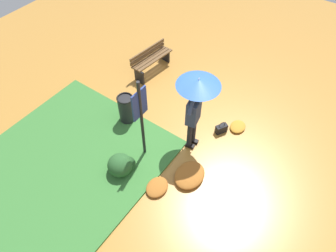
{
  "coord_description": "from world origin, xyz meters",
  "views": [
    {
      "loc": [
        -4.26,
        -2.19,
        6.08
      ],
      "look_at": [
        -0.69,
        0.36,
        0.85
      ],
      "focal_mm": 32.31,
      "sensor_mm": 36.0,
      "label": 1
    }
  ],
  "objects_px": {
    "info_sign_post": "(141,113)",
    "handbag": "(221,129)",
    "park_bench": "(151,60)",
    "trash_bin": "(126,109)",
    "person_with_umbrella": "(196,97)"
  },
  "relations": [
    {
      "from": "trash_bin",
      "to": "person_with_umbrella",
      "type": "bearing_deg",
      "value": -77.75
    },
    {
      "from": "person_with_umbrella",
      "to": "info_sign_post",
      "type": "relative_size",
      "value": 0.89
    },
    {
      "from": "park_bench",
      "to": "trash_bin",
      "type": "height_order",
      "value": "trash_bin"
    },
    {
      "from": "person_with_umbrella",
      "to": "park_bench",
      "type": "distance_m",
      "value": 3.2
    },
    {
      "from": "info_sign_post",
      "to": "handbag",
      "type": "relative_size",
      "value": 6.22
    },
    {
      "from": "info_sign_post",
      "to": "park_bench",
      "type": "distance_m",
      "value": 3.29
    },
    {
      "from": "handbag",
      "to": "trash_bin",
      "type": "bearing_deg",
      "value": 115.92
    },
    {
      "from": "handbag",
      "to": "trash_bin",
      "type": "height_order",
      "value": "trash_bin"
    },
    {
      "from": "handbag",
      "to": "park_bench",
      "type": "distance_m",
      "value": 3.11
    },
    {
      "from": "info_sign_post",
      "to": "handbag",
      "type": "height_order",
      "value": "info_sign_post"
    },
    {
      "from": "handbag",
      "to": "park_bench",
      "type": "relative_size",
      "value": 0.26
    },
    {
      "from": "info_sign_post",
      "to": "handbag",
      "type": "distance_m",
      "value": 2.43
    },
    {
      "from": "handbag",
      "to": "park_bench",
      "type": "height_order",
      "value": "park_bench"
    },
    {
      "from": "trash_bin",
      "to": "info_sign_post",
      "type": "bearing_deg",
      "value": -119.39
    },
    {
      "from": "person_with_umbrella",
      "to": "handbag",
      "type": "distance_m",
      "value": 1.65
    }
  ]
}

